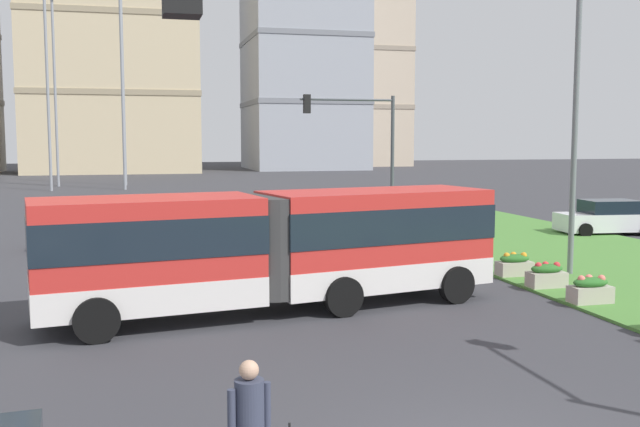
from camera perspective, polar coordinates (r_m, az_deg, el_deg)
articulated_bus at (r=18.45m, az=-3.46°, el=-2.60°), size 12.04×4.53×3.00m
car_maroon_sedan at (r=30.48m, az=-17.05°, el=-1.19°), size 4.48×2.20×1.58m
car_white_van at (r=35.81m, az=21.61°, el=-0.33°), size 4.56×2.39×1.58m
pedestrian_crossing at (r=9.12m, az=-5.55°, el=-15.82°), size 0.55×0.36×1.74m
flower_planter_2 at (r=20.44m, az=20.46°, el=-5.62°), size 1.10×0.56×0.74m
flower_planter_3 at (r=22.16m, az=17.36°, el=-4.64°), size 1.10×0.56×0.74m
flower_planter_4 at (r=23.73m, az=15.02°, el=-3.89°), size 1.10×0.56×0.74m
traffic_light_far_right at (r=32.08m, az=3.39°, el=5.77°), size 4.29×0.28×6.26m
streetlight_median at (r=24.30m, az=19.43°, el=7.96°), size 0.70×0.28×9.89m
apartment_tower_westcentre at (r=100.99m, az=-16.15°, el=14.23°), size 21.88×15.12×38.80m
apartment_tower_centre at (r=107.99m, az=-1.35°, el=13.24°), size 16.10×17.48×36.37m
apartment_tower_eastcentre at (r=124.33m, az=2.24°, el=14.31°), size 16.18×19.92×45.16m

